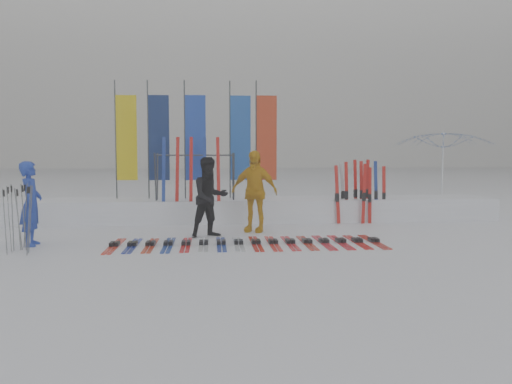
{
  "coord_description": "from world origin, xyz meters",
  "views": [
    {
      "loc": [
        -0.76,
        -8.91,
        1.78
      ],
      "look_at": [
        0.2,
        1.6,
        1.0
      ],
      "focal_mm": 35.0,
      "sensor_mm": 36.0,
      "label": 1
    }
  ],
  "objects": [
    {
      "name": "ground",
      "position": [
        0.0,
        0.0,
        0.0
      ],
      "size": [
        120.0,
        120.0,
        0.0
      ],
      "primitive_type": "plane",
      "color": "white",
      "rests_on": "ground"
    },
    {
      "name": "snow_bank",
      "position": [
        0.0,
        4.6,
        0.3
      ],
      "size": [
        14.0,
        1.6,
        0.6
      ],
      "primitive_type": "cube",
      "color": "white",
      "rests_on": "ground"
    },
    {
      "name": "person_blue",
      "position": [
        -4.28,
        1.19,
        0.83
      ],
      "size": [
        0.46,
        0.65,
        1.66
      ],
      "primitive_type": "imported",
      "rotation": [
        0.0,
        0.0,
        1.68
      ],
      "color": "#1D38AD",
      "rests_on": "ground"
    },
    {
      "name": "person_black",
      "position": [
        -0.78,
        1.95,
        0.87
      ],
      "size": [
        1.04,
        0.94,
        1.74
      ],
      "primitive_type": "imported",
      "rotation": [
        0.0,
        0.0,
        0.41
      ],
      "color": "black",
      "rests_on": "ground"
    },
    {
      "name": "person_yellow",
      "position": [
        0.25,
        2.58,
        0.95
      ],
      "size": [
        1.2,
        0.89,
        1.89
      ],
      "primitive_type": "imported",
      "rotation": [
        0.0,
        0.0,
        -0.43
      ],
      "color": "#E2A40E",
      "rests_on": "ground"
    },
    {
      "name": "tent_canopy",
      "position": [
        6.29,
        5.67,
        1.3
      ],
      "size": [
        3.68,
        3.71,
        2.6
      ],
      "primitive_type": "imported",
      "rotation": [
        0.0,
        0.0,
        -0.37
      ],
      "color": "white",
      "rests_on": "ground"
    },
    {
      "name": "ski_row",
      "position": [
        -0.02,
        0.95,
        0.04
      ],
      "size": [
        5.38,
        1.7,
        0.07
      ],
      "color": "red",
      "rests_on": "ground"
    },
    {
      "name": "pole_cluster",
      "position": [
        -4.28,
        0.62,
        0.61
      ],
      "size": [
        0.6,
        0.89,
        1.25
      ],
      "color": "#595B60",
      "rests_on": "ground"
    },
    {
      "name": "feather_flags",
      "position": [
        -1.13,
        4.82,
        2.24
      ],
      "size": [
        4.38,
        0.26,
        3.2
      ],
      "color": "#383A3F",
      "rests_on": "ground"
    },
    {
      "name": "ski_rack",
      "position": [
        -1.16,
        4.2,
        1.38
      ],
      "size": [
        2.04,
        0.8,
        1.23
      ],
      "color": "#383A3F",
      "rests_on": "ground"
    },
    {
      "name": "upright_skis",
      "position": [
        3.16,
        4.01,
        0.79
      ],
      "size": [
        1.44,
        0.75,
        1.66
      ],
      "color": "red",
      "rests_on": "ground"
    }
  ]
}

